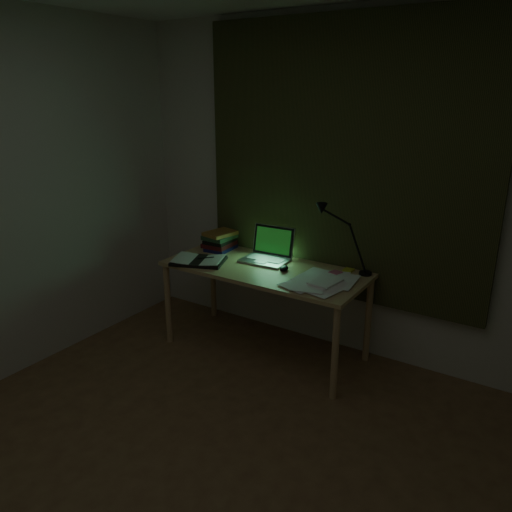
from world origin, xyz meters
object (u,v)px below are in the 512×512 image
Objects in this scene: desk at (264,310)px; desk_lamp at (368,241)px; open_textbook at (199,260)px; book_stack at (220,240)px; loose_papers at (320,280)px; laptop at (265,246)px.

desk_lamp reaches higher than desk.
book_stack reaches higher than open_textbook.
desk_lamp reaches higher than loose_papers.
laptop is (-0.07, 0.12, 0.47)m from desk.
desk is at bearing -154.02° from desk_lamp.
laptop is at bearing -164.06° from desk_lamp.
desk_lamp is (1.23, 0.09, 0.17)m from book_stack.
loose_papers is at bearing -5.01° from desk.
loose_papers is (0.47, -0.04, 0.36)m from desk.
book_stack is 0.50× the size of desk_lamp.
open_textbook is 1.58× the size of book_stack.
open_textbook is at bearing -154.70° from desk_lamp.
desk is 6.18× the size of book_stack.
laptop is at bearing 122.35° from desk.
desk is 0.63m from open_textbook.
desk is 3.86× the size of laptop.
desk_lamp reaches higher than laptop.
desk_lamp is at bearing 21.25° from desk.
loose_papers is (0.96, 0.13, -0.01)m from open_textbook.
loose_papers is at bearing -119.93° from desk_lamp.
book_stack is 0.65× the size of loose_papers.
open_textbook is at bearing -80.58° from book_stack.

